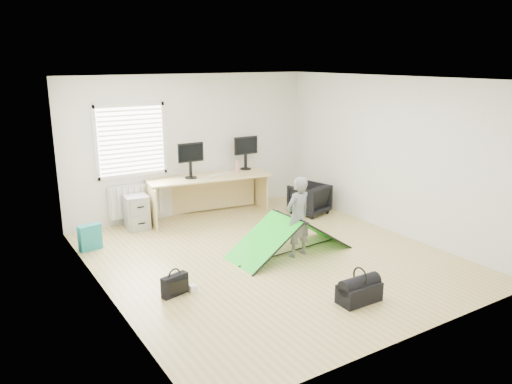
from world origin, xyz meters
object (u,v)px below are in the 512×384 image
person (298,217)px  kite (290,235)px  storage_crate (305,206)px  desk (209,196)px  laptop_bag (175,285)px  duffel_bag (359,293)px  thermos (237,167)px  filing_cabinet (136,211)px  monitor_left (190,165)px  office_chair (309,199)px  monitor_right (246,157)px

person → kite: size_ratio=0.65×
kite → storage_crate: (1.49, 1.56, -0.16)m
desk → laptop_bag: (-1.89, -2.75, -0.26)m
storage_crate → duffel_bag: bearing=-116.9°
desk → duffel_bag: desk is taller
desk → thermos: bearing=7.0°
filing_cabinet → thermos: 2.14m
desk → monitor_left: 0.74m
desk → office_chair: (1.75, -0.89, -0.10)m
monitor_right → person: bearing=-103.1°
thermos → laptop_bag: bearing=-132.6°
storage_crate → laptop_bag: size_ratio=1.33×
filing_cabinet → thermos: bearing=1.4°
monitor_right → kite: monitor_right is taller
filing_cabinet → duffel_bag: filing_cabinet is taller
desk → filing_cabinet: 1.43m
thermos → person: (-0.37, -2.49, -0.29)m
desk → person: (0.26, -2.50, 0.23)m
laptop_bag → duffel_bag: size_ratio=0.66×
person → storage_crate: size_ratio=2.56×
desk → monitor_left: size_ratio=4.57×
duffel_bag → office_chair: bearing=62.2°
monitor_left → monitor_right: monitor_left is taller
monitor_right → office_chair: size_ratio=0.78×
storage_crate → thermos: bearing=143.9°
desk → office_chair: desk is taller
desk → thermos: size_ratio=10.07×
thermos → person: person is taller
kite → filing_cabinet: bearing=119.2°
desk → monitor_left: bearing=-179.5°
desk → person: 2.52m
storage_crate → laptop_bag: bearing=-151.5°
filing_cabinet → monitor_left: monitor_left is taller
desk → storage_crate: 1.90m
monitor_left → laptop_bag: size_ratio=1.39×
kite → storage_crate: kite is taller
monitor_left → person: 2.65m
filing_cabinet → office_chair: filing_cabinet is taller
monitor_right → laptop_bag: 4.15m
monitor_right → thermos: bearing=-149.2°
monitor_right → thermos: 0.36m
office_chair → duffel_bag: bearing=47.4°
filing_cabinet → office_chair: size_ratio=0.94×
monitor_left → kite: size_ratio=0.26×
monitor_left → laptop_bag: (-1.54, -2.79, -0.91)m
filing_cabinet → office_chair: bearing=-12.8°
office_chair → kite: 2.11m
filing_cabinet → desk: bearing=0.3°
thermos → duffel_bag: size_ratio=0.42×
thermos → person: 2.53m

